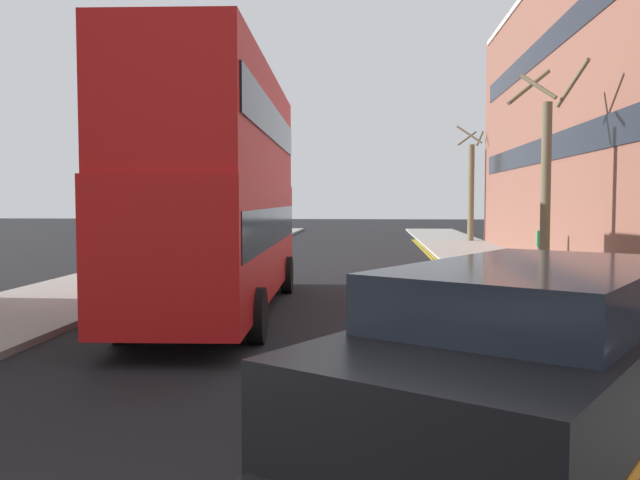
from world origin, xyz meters
name	(u,v)px	position (x,y,z in m)	size (l,w,h in m)	color
sidewalk_right	(549,292)	(6.50, 16.00, 0.07)	(4.00, 80.00, 0.14)	#9E9991
sidewalk_left	(96,287)	(-6.50, 16.00, 0.07)	(4.00, 80.00, 0.14)	#9E9991
kerb_line_outer	(484,305)	(4.40, 14.00, 0.00)	(0.10, 56.00, 0.01)	yellow
kerb_line_inner	(477,305)	(4.24, 14.00, 0.00)	(0.10, 56.00, 0.01)	yellow
double_decker_bus_away	(221,183)	(-1.92, 12.38, 3.03)	(3.16, 10.90, 5.64)	red
taxi_minivan	(527,400)	(2.81, 2.36, 1.07)	(4.11, 5.07, 2.12)	black
pedestrian_far	(541,247)	(7.57, 21.21, 0.99)	(0.34, 0.22, 1.62)	#2D2D38
street_tree_near	(471,189)	(7.63, 38.87, 3.34)	(1.67, 1.88, 7.02)	#6B6047
street_tree_mid	(546,179)	(6.59, 16.88, 3.24)	(2.12, 1.93, 6.44)	#6B6047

